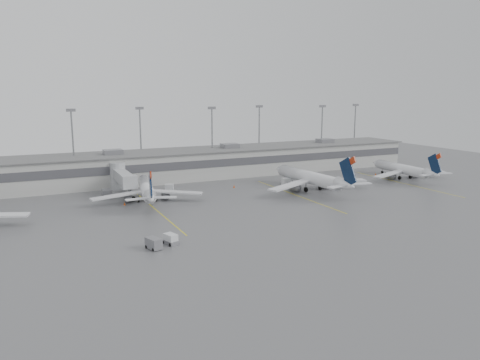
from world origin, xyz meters
name	(u,v)px	position (x,y,z in m)	size (l,w,h in m)	color
ground	(284,229)	(0.00, 0.00, 0.00)	(260.00, 260.00, 0.00)	#525255
terminal	(183,164)	(-0.01, 57.98, 4.17)	(152.00, 17.00, 9.45)	#A7A7A2
light_masts	(177,135)	(0.00, 63.75, 12.03)	(142.40, 8.00, 20.60)	gray
jet_bridge_right	(121,177)	(-20.50, 45.72, 3.87)	(4.00, 17.20, 7.00)	#989A9D
stand_markings	(231,202)	(0.00, 24.00, 0.01)	(105.25, 40.00, 0.01)	yellow
jet_mid_left	(147,189)	(-17.17, 33.14, 2.86)	(25.05, 28.31, 9.22)	silver
jet_mid_right	(312,178)	(24.08, 26.84, 3.33)	(29.50, 33.11, 10.71)	silver
jet_far_right	(404,169)	(57.65, 29.19, 2.84)	(25.12, 28.22, 9.12)	silver
baggage_tug	(171,240)	(-21.43, 0.84, 0.69)	(2.45, 3.11, 1.76)	silver
baggage_cart	(154,243)	(-24.63, -0.36, 0.95)	(2.40, 3.20, 1.83)	slate
gse_uld_b	(169,187)	(-8.75, 43.44, 0.75)	(2.11, 1.41, 1.50)	silver
gse_uld_c	(287,181)	(22.23, 35.94, 0.95)	(2.69, 1.79, 1.91)	silver
gse_loader	(107,194)	(-25.07, 40.72, 1.00)	(1.99, 3.19, 1.99)	slate
cone_a	(22,214)	(-43.66, 31.62, 0.33)	(0.42, 0.42, 0.66)	#E14B04
cone_b	(125,204)	(-22.74, 31.44, 0.36)	(0.45, 0.45, 0.72)	#E14B04
cone_c	(234,186)	(7.49, 38.65, 0.38)	(0.47, 0.47, 0.75)	#E14B04
cone_d	(376,174)	(53.97, 36.99, 0.40)	(0.50, 0.50, 0.79)	#E14B04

